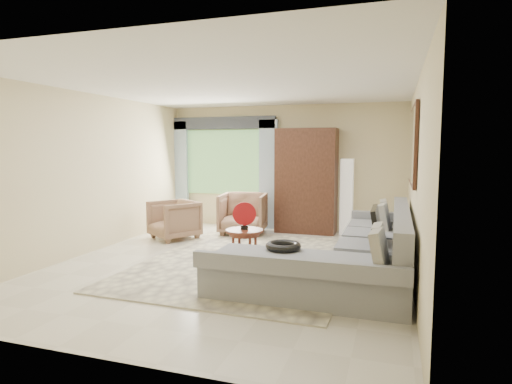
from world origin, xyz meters
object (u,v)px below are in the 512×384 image
(sectional_sofa, at_px, (355,258))
(coffee_table, at_px, (244,247))
(armoire, at_px, (306,181))
(armchair_left, at_px, (174,220))
(floor_lamp, at_px, (347,197))
(armchair_right, at_px, (243,214))
(tv_screen, at_px, (377,226))
(potted_plant, at_px, (179,215))

(sectional_sofa, xyz_separation_m, coffee_table, (-1.58, 0.13, 0.00))
(armoire, bearing_deg, armchair_left, -147.85)
(armoire, relative_size, floor_lamp, 1.40)
(armchair_left, relative_size, armchair_right, 0.89)
(tv_screen, xyz_separation_m, armchair_right, (-2.66, 2.29, -0.31))
(coffee_table, xyz_separation_m, armoire, (0.35, 2.77, 0.77))
(coffee_table, bearing_deg, potted_plant, 134.54)
(armoire, bearing_deg, tv_screen, -62.44)
(sectional_sofa, height_order, potted_plant, sectional_sofa)
(armchair_left, relative_size, floor_lamp, 0.53)
(armchair_left, xyz_separation_m, floor_lamp, (3.04, 1.47, 0.39))
(potted_plant, xyz_separation_m, armoire, (2.72, 0.36, 0.78))
(tv_screen, bearing_deg, potted_plant, 149.18)
(sectional_sofa, distance_m, armchair_left, 3.78)
(potted_plant, height_order, floor_lamp, floor_lamp)
(sectional_sofa, distance_m, coffee_table, 1.58)
(tv_screen, xyz_separation_m, potted_plant, (-4.22, 2.51, -0.45))
(potted_plant, bearing_deg, armchair_right, -8.13)
(tv_screen, relative_size, potted_plant, 1.39)
(coffee_table, relative_size, floor_lamp, 0.36)
(coffee_table, height_order, armoire, armoire)
(tv_screen, height_order, armchair_right, tv_screen)
(armchair_right, xyz_separation_m, floor_lamp, (1.96, 0.64, 0.34))
(armchair_right, relative_size, armoire, 0.43)
(armchair_left, xyz_separation_m, armoire, (2.24, 1.41, 0.69))
(potted_plant, bearing_deg, armchair_left, -65.86)
(armchair_right, xyz_separation_m, potted_plant, (-1.56, 0.22, -0.14))
(sectional_sofa, height_order, armchair_right, sectional_sofa)
(armchair_right, height_order, floor_lamp, floor_lamp)
(armoire, distance_m, floor_lamp, 0.86)
(tv_screen, relative_size, coffee_table, 1.36)
(tv_screen, distance_m, potted_plant, 4.93)
(tv_screen, bearing_deg, sectional_sofa, -175.00)
(armchair_left, height_order, potted_plant, armchair_left)
(armchair_left, bearing_deg, armoire, 65.07)
(sectional_sofa, height_order, floor_lamp, floor_lamp)
(armchair_right, relative_size, potted_plant, 1.70)
(tv_screen, xyz_separation_m, armchair_left, (-3.74, 1.46, -0.36))
(sectional_sofa, distance_m, floor_lamp, 3.03)
(coffee_table, distance_m, floor_lamp, 3.09)
(sectional_sofa, distance_m, tv_screen, 0.51)
(armoire, bearing_deg, floor_lamp, 4.29)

